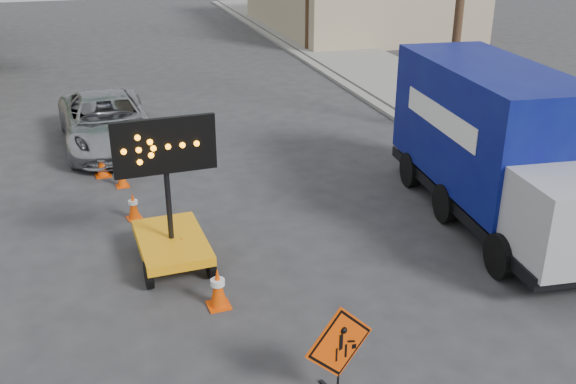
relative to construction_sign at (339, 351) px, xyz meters
name	(u,v)px	position (x,y,z in m)	size (l,w,h in m)	color
curb_right	(362,95)	(6.84, 15.34, -0.76)	(0.40, 60.00, 0.12)	gray
sidewalk_right	(416,90)	(9.14, 15.34, -0.74)	(4.00, 60.00, 0.15)	gray
construction_sign	(339,351)	(0.00, 0.00, 0.00)	(1.12, 0.80, 1.54)	black
arrow_board	(171,233)	(-1.74, 4.57, -0.14)	(1.91, 2.18, 3.02)	#F79E0D
pickup_truck	(107,121)	(-2.64, 12.22, -0.05)	(2.53, 5.48, 1.52)	#A3A6AA
box_truck	(493,154)	(5.37, 4.61, 0.72)	(2.78, 7.30, 3.39)	black
cone_a	(218,287)	(-1.17, 2.80, -0.43)	(0.42, 0.42, 0.77)	#E74404
cone_b	(182,251)	(-1.57, 4.44, -0.50)	(0.36, 0.36, 0.63)	#E74404
cone_c	(133,206)	(-2.32, 6.88, -0.49)	(0.39, 0.39, 0.64)	#E74404
cone_d	(122,175)	(-2.46, 8.90, -0.50)	(0.34, 0.34, 0.63)	#E74404
cone_e	(102,162)	(-2.91, 9.78, -0.42)	(0.44, 0.44, 0.79)	#E74404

